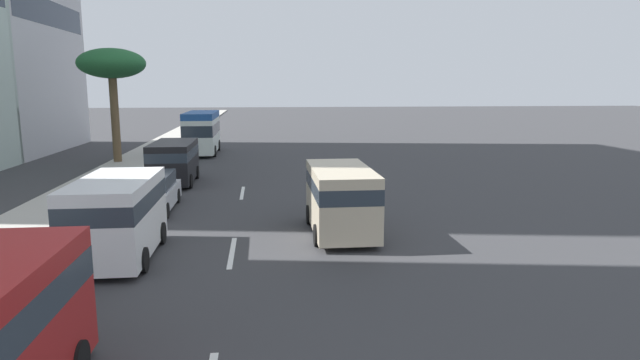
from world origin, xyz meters
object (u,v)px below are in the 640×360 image
at_px(car_third, 150,193).
at_px(van_sixth, 174,160).
at_px(van_fourth, 341,196).
at_px(van_fifth, 117,213).
at_px(minibus_lead, 202,131).
at_px(palm_tree, 112,66).

distance_m(car_third, van_sixth, 6.37).
bearing_deg(van_sixth, van_fourth, 34.61).
bearing_deg(van_fifth, minibus_lead, -179.56).
xyz_separation_m(van_fourth, van_sixth, (10.70, 7.39, -0.06)).
relative_size(van_fifth, van_sixth, 0.97).
xyz_separation_m(minibus_lead, van_fifth, (-25.57, -0.20, -0.35)).
bearing_deg(car_third, van_sixth, -179.93).
bearing_deg(palm_tree, van_fifth, -165.71).
height_order(minibus_lead, car_third, minibus_lead).
relative_size(van_fifth, palm_tree, 0.63).
bearing_deg(car_third, van_fourth, 59.43).
height_order(car_third, palm_tree, palm_tree).
bearing_deg(van_sixth, van_fifth, 1.45).
relative_size(car_third, van_sixth, 0.97).
bearing_deg(car_third, minibus_lead, 179.65).
xyz_separation_m(minibus_lead, palm_tree, (-4.84, 5.09, 4.70)).
relative_size(minibus_lead, car_third, 1.43).
xyz_separation_m(van_fifth, van_sixth, (12.73, 0.32, -0.11)).
distance_m(minibus_lead, car_third, 19.22).
xyz_separation_m(car_third, van_fourth, (-4.36, -7.38, 0.61)).
height_order(car_third, van_sixth, van_sixth).
bearing_deg(van_sixth, palm_tree, -148.25).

